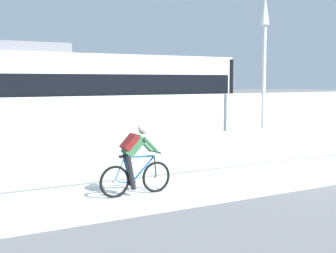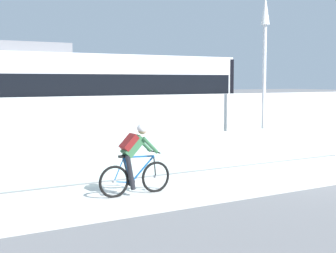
{
  "view_description": "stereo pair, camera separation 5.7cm",
  "coord_description": "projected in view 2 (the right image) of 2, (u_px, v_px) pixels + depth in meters",
  "views": [
    {
      "loc": [
        -10.78,
        -9.77,
        2.57
      ],
      "look_at": [
        -3.32,
        2.35,
        1.25
      ],
      "focal_mm": 53.53,
      "sensor_mm": 36.0,
      "label": 1
    },
    {
      "loc": [
        -10.73,
        -9.8,
        2.57
      ],
      "look_at": [
        -3.32,
        2.35,
        1.25
      ],
      "focal_mm": 53.53,
      "sensor_mm": 36.0,
      "label": 2
    }
  ],
  "objects": [
    {
      "name": "tram",
      "position": [
        88.0,
        99.0,
        17.76
      ],
      "size": [
        11.06,
        2.54,
        3.81
      ],
      "color": "silver",
      "rests_on": "ground"
    },
    {
      "name": "tram_rail_near",
      "position": [
        190.0,
        147.0,
        19.34
      ],
      "size": [
        32.0,
        0.08,
        0.01
      ],
      "primitive_type": "cube",
      "color": "#595654",
      "rests_on": "ground"
    },
    {
      "name": "concrete_barrier_wall",
      "position": [
        231.0,
        125.0,
        17.13
      ],
      "size": [
        32.0,
        0.36,
        2.11
      ],
      "primitive_type": "cube",
      "color": "silver",
      "rests_on": "ground"
    },
    {
      "name": "bike_path_deck",
      "position": [
        312.0,
        171.0,
        14.13
      ],
      "size": [
        32.0,
        3.2,
        0.01
      ],
      "primitive_type": "cube",
      "color": "beige",
      "rests_on": "ground"
    },
    {
      "name": "glass_parapet",
      "position": [
        267.0,
        145.0,
        15.65
      ],
      "size": [
        32.0,
        0.05,
        1.07
      ],
      "primitive_type": "cube",
      "color": "#ADC6C1",
      "rests_on": "ground"
    },
    {
      "name": "lamp_post_antenna",
      "position": [
        265.0,
        57.0,
        15.71
      ],
      "size": [
        0.28,
        0.28,
        5.2
      ],
      "color": "gray",
      "rests_on": "ground"
    },
    {
      "name": "tram_rail_far",
      "position": [
        171.0,
        143.0,
        20.56
      ],
      "size": [
        32.0,
        0.08,
        0.01
      ],
      "primitive_type": "cube",
      "color": "#595654",
      "rests_on": "ground"
    },
    {
      "name": "ground_plane",
      "position": [
        311.0,
        171.0,
        14.13
      ],
      "size": [
        200.0,
        200.0,
        0.0
      ],
      "primitive_type": "plane",
      "color": "slate"
    },
    {
      "name": "cyclist_on_bike",
      "position": [
        135.0,
        160.0,
        11.14
      ],
      "size": [
        1.77,
        0.58,
        1.61
      ],
      "color": "black",
      "rests_on": "ground"
    }
  ]
}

